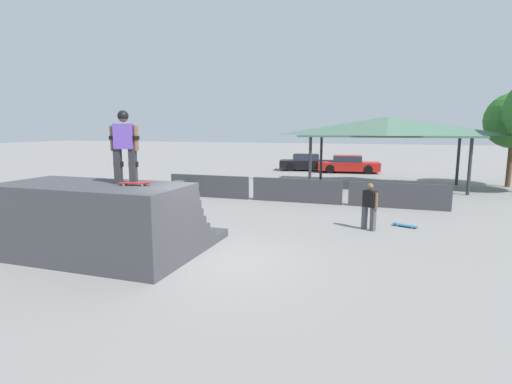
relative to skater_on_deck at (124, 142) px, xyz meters
The scene contains 11 objects.
ground_plane 3.55m from the skater_on_deck, 10.27° to the left, with size 160.00×160.00×0.00m, color gray.
quarter_pipe_ramp 2.21m from the skater_on_deck, behind, with size 4.77×4.03×1.88m.
skater_on_deck is the anchor object (origin of this frame).
skateboard_on_deck 1.06m from the skater_on_deck, 24.32° to the right, with size 0.79×0.35×0.09m.
bystander_walking 7.66m from the skater_on_deck, 40.44° to the left, with size 0.56×0.43×1.52m.
skateboard_on_ground 9.19m from the skater_on_deck, 39.51° to the left, with size 0.81×0.47×0.09m.
barrier_fence 9.41m from the skater_on_deck, 75.21° to the left, with size 12.48×0.12×1.05m.
pavilion_shelter 16.39m from the skater_on_deck, 68.70° to the left, with size 9.25×4.29×3.89m.
trash_bin 8.82m from the skater_on_deck, 110.96° to the left, with size 0.52×0.52×0.85m, color #385B3D.
parked_car_black 22.53m from the skater_on_deck, 89.83° to the left, with size 4.48×2.41×1.27m.
parked_car_red 22.22m from the skater_on_deck, 81.47° to the left, with size 4.59×2.24×1.27m.
Camera 1 is at (4.16, -8.62, 3.23)m, focal length 28.00 mm.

